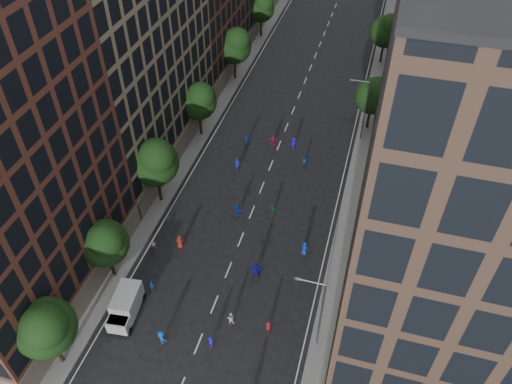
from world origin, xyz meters
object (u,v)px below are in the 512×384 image
(cargo_van, at_px, (125,306))
(streetlamp_far, at_px, (364,107))
(skater_0, at_px, (118,311))
(skater_1, at_px, (211,342))
(streetlamp_near, at_px, (319,311))

(cargo_van, bearing_deg, streetlamp_far, 56.41)
(streetlamp_far, bearing_deg, skater_0, -118.10)
(skater_1, bearing_deg, cargo_van, -4.66)
(streetlamp_far, bearing_deg, cargo_van, -117.55)
(streetlamp_near, bearing_deg, skater_1, -161.89)
(streetlamp_far, xyz_separation_m, skater_1, (-9.10, -35.98, -4.33))
(streetlamp_near, height_order, cargo_van, streetlamp_near)
(cargo_van, height_order, skater_0, cargo_van)
(streetlamp_far, relative_size, skater_1, 5.40)
(streetlamp_near, relative_size, skater_0, 5.03)
(streetlamp_near, xyz_separation_m, streetlamp_far, (0.00, 33.00, 0.00))
(streetlamp_near, relative_size, cargo_van, 1.79)
(streetlamp_far, xyz_separation_m, cargo_van, (-18.18, -34.84, -3.81))
(cargo_van, xyz_separation_m, skater_0, (-0.67, -0.47, -0.46))
(skater_1, bearing_deg, skater_0, -1.44)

